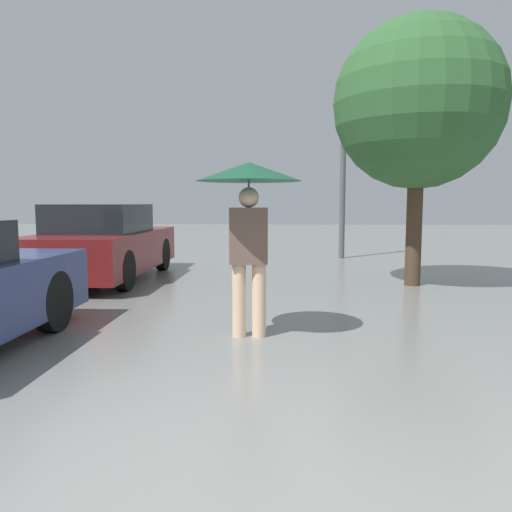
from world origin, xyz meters
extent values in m
cylinder|color=beige|center=(-0.44, 3.07, 0.37)|extent=(0.14, 0.14, 0.75)
cylinder|color=beige|center=(-0.24, 3.07, 0.37)|extent=(0.14, 0.14, 0.75)
cube|color=brown|center=(-0.34, 3.07, 1.03)|extent=(0.37, 0.22, 0.56)
sphere|color=beige|center=(-0.34, 3.07, 1.41)|extent=(0.20, 0.20, 0.20)
cylinder|color=#515456|center=(-0.34, 3.07, 1.27)|extent=(0.02, 0.02, 0.60)
cone|color=#14472D|center=(-0.34, 3.07, 1.66)|extent=(1.05, 1.05, 0.18)
cylinder|color=black|center=(-2.43, 3.18, 0.32)|extent=(0.18, 0.64, 0.64)
cube|color=maroon|center=(-3.18, 6.87, 0.51)|extent=(1.64, 4.00, 0.67)
cube|color=black|center=(-3.18, 6.67, 1.09)|extent=(1.40, 1.80, 0.49)
cylinder|color=black|center=(-3.92, 8.11, 0.32)|extent=(0.18, 0.63, 0.63)
cylinder|color=black|center=(-2.44, 8.11, 0.32)|extent=(0.18, 0.63, 0.63)
cylinder|color=black|center=(-3.92, 5.63, 0.32)|extent=(0.18, 0.63, 0.63)
cylinder|color=black|center=(-2.44, 5.63, 0.32)|extent=(0.18, 0.63, 0.63)
cylinder|color=#473323|center=(2.15, 6.40, 1.09)|extent=(0.25, 0.25, 2.19)
sphere|color=#2D5B2D|center=(2.15, 6.40, 2.93)|extent=(2.70, 2.70, 2.70)
cylinder|color=#515456|center=(1.47, 10.45, 1.98)|extent=(0.14, 0.14, 3.95)
sphere|color=beige|center=(1.47, 10.45, 4.04)|extent=(0.30, 0.30, 0.30)
camera|label=1|loc=(-0.02, -1.88, 1.35)|focal=35.00mm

